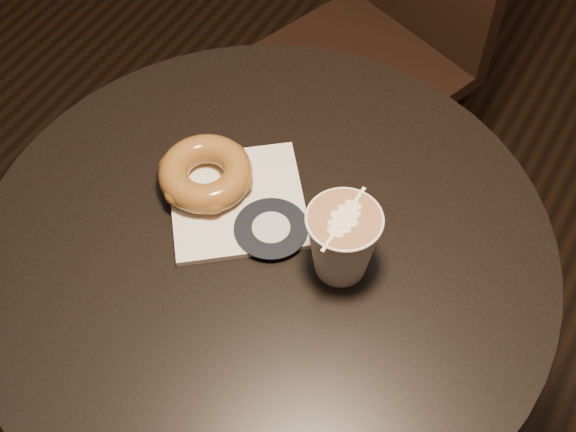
{
  "coord_description": "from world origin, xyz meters",
  "views": [
    {
      "loc": [
        0.29,
        -0.44,
        1.55
      ],
      "look_at": [
        0.01,
        0.03,
        0.79
      ],
      "focal_mm": 50.0,
      "sensor_mm": 36.0,
      "label": 1
    }
  ],
  "objects_px": {
    "cafe_table": "(268,325)",
    "latte_cup": "(342,243)",
    "pastry_bag": "(237,201)",
    "doughnut": "(206,173)",
    "chair": "(393,12)"
  },
  "relations": [
    {
      "from": "cafe_table",
      "to": "chair",
      "type": "relative_size",
      "value": 0.82
    },
    {
      "from": "cafe_table",
      "to": "latte_cup",
      "type": "height_order",
      "value": "latte_cup"
    },
    {
      "from": "latte_cup",
      "to": "chair",
      "type": "bearing_deg",
      "value": 109.09
    },
    {
      "from": "chair",
      "to": "doughnut",
      "type": "height_order",
      "value": "chair"
    },
    {
      "from": "pastry_bag",
      "to": "cafe_table",
      "type": "bearing_deg",
      "value": -70.34
    },
    {
      "from": "doughnut",
      "to": "latte_cup",
      "type": "xyz_separation_m",
      "value": [
        0.2,
        -0.02,
        0.02
      ]
    },
    {
      "from": "pastry_bag",
      "to": "doughnut",
      "type": "height_order",
      "value": "doughnut"
    },
    {
      "from": "pastry_bag",
      "to": "latte_cup",
      "type": "height_order",
      "value": "latte_cup"
    },
    {
      "from": "chair",
      "to": "doughnut",
      "type": "relative_size",
      "value": 7.78
    },
    {
      "from": "pastry_bag",
      "to": "doughnut",
      "type": "distance_m",
      "value": 0.05
    },
    {
      "from": "doughnut",
      "to": "latte_cup",
      "type": "height_order",
      "value": "latte_cup"
    },
    {
      "from": "chair",
      "to": "doughnut",
      "type": "distance_m",
      "value": 0.74
    },
    {
      "from": "latte_cup",
      "to": "pastry_bag",
      "type": "bearing_deg",
      "value": 173.72
    },
    {
      "from": "cafe_table",
      "to": "latte_cup",
      "type": "bearing_deg",
      "value": 12.67
    },
    {
      "from": "cafe_table",
      "to": "latte_cup",
      "type": "relative_size",
      "value": 7.81
    }
  ]
}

